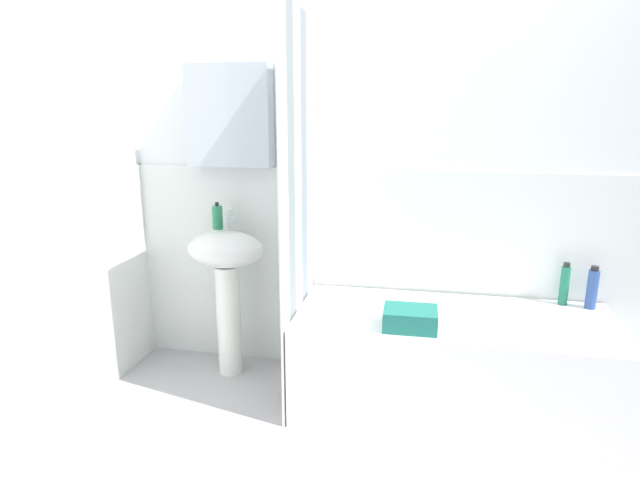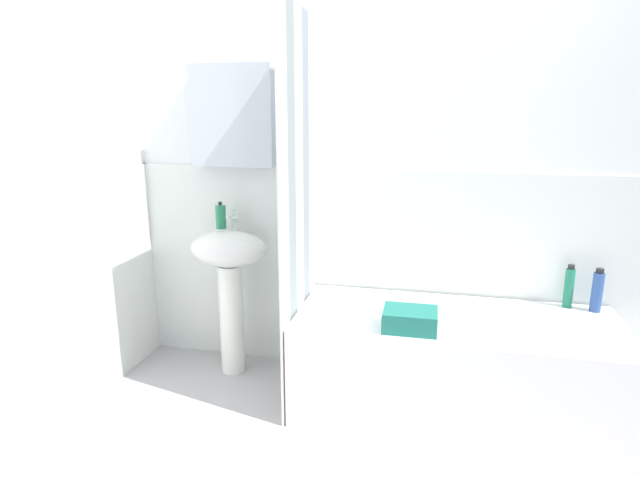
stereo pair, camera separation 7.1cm
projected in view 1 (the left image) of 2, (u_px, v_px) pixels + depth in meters
The scene contains 10 objects.
wall_back_tiled at pixel (386, 180), 2.92m from camera, with size 3.60×0.18×2.40m.
wall_left_tiled at pixel (30, 204), 2.33m from camera, with size 0.07×1.81×2.40m.
sink at pixel (227, 271), 2.99m from camera, with size 0.44×0.34×0.86m.
faucet at pixel (230, 218), 2.99m from camera, with size 0.03×0.12×0.12m.
soap_dispenser at pixel (217, 217), 2.99m from camera, with size 0.06×0.06×0.16m.
bathtub at pixel (452, 363), 2.70m from camera, with size 1.59×0.68×0.51m, color white.
shower_curtain at pixel (297, 215), 2.67m from camera, with size 0.01×0.68×2.00m.
body_wash_bottle at pixel (592, 288), 2.72m from camera, with size 0.06×0.06×0.23m.
shampoo_bottle at pixel (564, 285), 2.77m from camera, with size 0.05×0.05×0.23m.
towel_folded at pixel (410, 318), 2.49m from camera, with size 0.25×0.19×0.10m, color #217062.
Camera 1 is at (0.14, -1.67, 1.53)m, focal length 29.44 mm.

